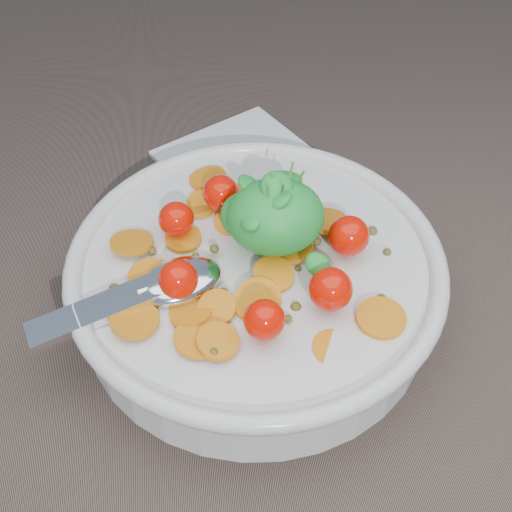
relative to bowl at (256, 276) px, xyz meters
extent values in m
plane|color=brown|center=(-0.03, 0.02, -0.03)|extent=(6.00, 6.00, 0.00)
cylinder|color=silver|center=(0.00, 0.00, -0.01)|extent=(0.27, 0.27, 0.05)
torus|color=silver|center=(0.00, 0.00, 0.02)|extent=(0.29, 0.29, 0.01)
cylinder|color=silver|center=(0.00, 0.00, -0.03)|extent=(0.14, 0.14, 0.01)
cylinder|color=brown|center=(0.00, 0.00, -0.01)|extent=(0.25, 0.25, 0.04)
cylinder|color=orange|center=(-0.09, -0.05, 0.02)|extent=(0.04, 0.04, 0.01)
cylinder|color=orange|center=(-0.09, 0.02, 0.02)|extent=(0.04, 0.04, 0.01)
cylinder|color=orange|center=(0.01, -0.02, 0.02)|extent=(0.03, 0.03, 0.01)
cylinder|color=orange|center=(-0.04, 0.06, 0.02)|extent=(0.04, 0.04, 0.02)
cylinder|color=orange|center=(0.03, 0.01, 0.02)|extent=(0.05, 0.05, 0.01)
cylinder|color=orange|center=(0.06, 0.03, 0.03)|extent=(0.05, 0.05, 0.01)
cylinder|color=orange|center=(-0.05, -0.07, 0.02)|extent=(0.05, 0.05, 0.01)
cylinder|color=orange|center=(0.00, 0.08, 0.02)|extent=(0.04, 0.04, 0.02)
cylinder|color=orange|center=(0.04, -0.09, 0.02)|extent=(0.04, 0.04, 0.01)
cylinder|color=orange|center=(0.09, -0.01, 0.02)|extent=(0.03, 0.03, 0.00)
cylinder|color=orange|center=(0.00, -0.04, 0.02)|extent=(0.04, 0.04, 0.01)
cylinder|color=orange|center=(-0.03, 0.10, 0.02)|extent=(0.04, 0.04, 0.01)
cylinder|color=orange|center=(-0.03, -0.05, 0.02)|extent=(0.04, 0.03, 0.01)
cylinder|color=orange|center=(-0.08, -0.01, 0.02)|extent=(0.04, 0.04, 0.01)
cylinder|color=orange|center=(-0.04, 0.07, 0.02)|extent=(0.03, 0.03, 0.01)
cylinder|color=orange|center=(0.00, -0.04, 0.02)|extent=(0.05, 0.05, 0.02)
cylinder|color=orange|center=(0.01, 0.03, 0.02)|extent=(0.04, 0.04, 0.01)
cylinder|color=orange|center=(-0.05, -0.05, 0.02)|extent=(0.04, 0.04, 0.01)
cylinder|color=orange|center=(-0.03, -0.08, 0.02)|extent=(0.04, 0.04, 0.01)
cylinder|color=orange|center=(0.01, 0.03, 0.02)|extent=(0.03, 0.03, 0.01)
cylinder|color=orange|center=(0.08, -0.07, 0.02)|extent=(0.05, 0.05, 0.01)
cylinder|color=orange|center=(-0.05, 0.03, 0.02)|extent=(0.04, 0.04, 0.01)
cylinder|color=orange|center=(-0.01, 0.04, 0.02)|extent=(0.04, 0.04, 0.01)
sphere|color=#4E4D1A|center=(0.01, -0.06, 0.02)|extent=(0.01, 0.01, 0.01)
sphere|color=#4E4D1A|center=(0.08, -0.06, 0.02)|extent=(0.01, 0.01, 0.01)
sphere|color=#4E4D1A|center=(0.03, -0.01, 0.02)|extent=(0.01, 0.01, 0.01)
sphere|color=#4E4D1A|center=(0.02, 0.05, 0.02)|extent=(0.01, 0.01, 0.01)
sphere|color=#4E4D1A|center=(-0.08, 0.02, 0.02)|extent=(0.01, 0.01, 0.01)
sphere|color=#4E4D1A|center=(0.10, -0.01, 0.02)|extent=(0.01, 0.01, 0.01)
sphere|color=#4E4D1A|center=(-0.04, -0.08, 0.03)|extent=(0.01, 0.01, 0.01)
sphere|color=#4E4D1A|center=(-0.04, 0.00, 0.03)|extent=(0.01, 0.01, 0.01)
sphere|color=#4E4D1A|center=(0.08, -0.05, 0.02)|extent=(0.01, 0.01, 0.01)
sphere|color=#4E4D1A|center=(0.04, 0.06, 0.02)|extent=(0.01, 0.01, 0.01)
sphere|color=#4E4D1A|center=(0.02, -0.05, 0.02)|extent=(0.01, 0.01, 0.01)
sphere|color=#4E4D1A|center=(-0.03, 0.01, 0.03)|extent=(0.01, 0.01, 0.01)
sphere|color=#4E4D1A|center=(0.05, 0.01, 0.02)|extent=(0.01, 0.01, 0.01)
sphere|color=#4E4D1A|center=(0.05, 0.06, 0.02)|extent=(0.01, 0.01, 0.01)
sphere|color=#4E4D1A|center=(-0.07, -0.01, 0.02)|extent=(0.01, 0.01, 0.01)
sphere|color=#4E4D1A|center=(-0.10, -0.02, 0.02)|extent=(0.01, 0.01, 0.01)
sphere|color=#4E4D1A|center=(0.09, 0.02, 0.02)|extent=(0.01, 0.01, 0.01)
sphere|color=#4E4D1A|center=(-0.03, -0.03, 0.02)|extent=(0.01, 0.01, 0.01)
sphere|color=red|center=(0.07, 0.00, 0.04)|extent=(0.03, 0.03, 0.03)
sphere|color=red|center=(0.03, 0.04, 0.04)|extent=(0.03, 0.03, 0.03)
sphere|color=red|center=(-0.02, 0.06, 0.04)|extent=(0.03, 0.03, 0.03)
sphere|color=red|center=(-0.06, 0.03, 0.04)|extent=(0.03, 0.03, 0.03)
sphere|color=red|center=(-0.06, -0.03, 0.04)|extent=(0.03, 0.03, 0.03)
sphere|color=red|center=(0.00, -0.07, 0.04)|extent=(0.03, 0.03, 0.03)
sphere|color=red|center=(0.04, -0.05, 0.04)|extent=(0.03, 0.03, 0.03)
ellipsoid|color=green|center=(0.02, 0.01, 0.05)|extent=(0.07, 0.06, 0.05)
ellipsoid|color=green|center=(0.00, 0.02, 0.04)|extent=(0.04, 0.04, 0.03)
ellipsoid|color=green|center=(0.00, 0.02, 0.05)|extent=(0.03, 0.03, 0.02)
ellipsoid|color=green|center=(0.01, 0.01, 0.07)|extent=(0.03, 0.03, 0.01)
ellipsoid|color=green|center=(0.03, 0.02, 0.06)|extent=(0.02, 0.02, 0.02)
ellipsoid|color=green|center=(0.01, 0.01, 0.07)|extent=(0.03, 0.03, 0.02)
ellipsoid|color=green|center=(0.02, 0.02, 0.07)|extent=(0.02, 0.03, 0.03)
ellipsoid|color=green|center=(0.02, 0.01, 0.06)|extent=(0.03, 0.03, 0.02)
ellipsoid|color=green|center=(0.02, 0.04, 0.05)|extent=(0.02, 0.02, 0.02)
ellipsoid|color=green|center=(0.02, 0.03, 0.05)|extent=(0.03, 0.03, 0.02)
ellipsoid|color=green|center=(0.04, 0.02, 0.06)|extent=(0.03, 0.02, 0.02)
ellipsoid|color=green|center=(0.01, 0.03, 0.06)|extent=(0.03, 0.03, 0.03)
ellipsoid|color=green|center=(0.02, 0.00, 0.07)|extent=(0.02, 0.02, 0.02)
ellipsoid|color=green|center=(0.01, 0.01, 0.07)|extent=(0.02, 0.02, 0.01)
ellipsoid|color=green|center=(0.00, 0.03, 0.06)|extent=(0.02, 0.02, 0.01)
ellipsoid|color=green|center=(0.04, -0.03, 0.04)|extent=(0.03, 0.03, 0.02)
ellipsoid|color=green|center=(0.02, 0.02, 0.06)|extent=(0.02, 0.02, 0.02)
ellipsoid|color=green|center=(0.01, 0.01, 0.05)|extent=(0.03, 0.03, 0.01)
ellipsoid|color=green|center=(0.00, 0.03, 0.06)|extent=(0.03, 0.03, 0.02)
ellipsoid|color=green|center=(0.03, 0.01, 0.07)|extent=(0.03, 0.03, 0.02)
ellipsoid|color=green|center=(0.00, -0.01, 0.06)|extent=(0.02, 0.02, 0.02)
ellipsoid|color=green|center=(0.03, 0.04, 0.06)|extent=(0.03, 0.03, 0.02)
ellipsoid|color=green|center=(0.01, 0.01, 0.06)|extent=(0.03, 0.03, 0.02)
ellipsoid|color=green|center=(0.00, 0.04, 0.05)|extent=(0.03, 0.03, 0.02)
ellipsoid|color=green|center=(0.02, 0.01, 0.08)|extent=(0.03, 0.03, 0.02)
ellipsoid|color=green|center=(0.00, -0.01, 0.05)|extent=(0.02, 0.02, 0.02)
cylinder|color=#4C8C33|center=(0.02, 0.02, 0.06)|extent=(0.01, 0.01, 0.04)
cylinder|color=#4C8C33|center=(0.01, 0.01, 0.06)|extent=(0.01, 0.01, 0.05)
cylinder|color=#4C8C33|center=(0.03, 0.02, 0.06)|extent=(0.02, 0.01, 0.04)
cylinder|color=#4C8C33|center=(0.02, 0.01, 0.06)|extent=(0.00, 0.00, 0.05)
cylinder|color=#4C8C33|center=(0.01, 0.00, 0.06)|extent=(0.01, 0.00, 0.05)
cylinder|color=#4C8C33|center=(0.01, 0.00, 0.06)|extent=(0.00, 0.00, 0.05)
ellipsoid|color=silver|center=(-0.06, -0.02, 0.02)|extent=(0.07, 0.06, 0.02)
cube|color=silver|center=(-0.10, -0.03, 0.02)|extent=(0.12, 0.06, 0.02)
cylinder|color=silver|center=(-0.08, -0.03, 0.03)|extent=(0.03, 0.02, 0.01)
cube|color=white|center=(0.01, 0.19, -0.03)|extent=(0.18, 0.17, 0.01)
camera|label=1|loc=(-0.04, -0.32, 0.37)|focal=45.00mm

